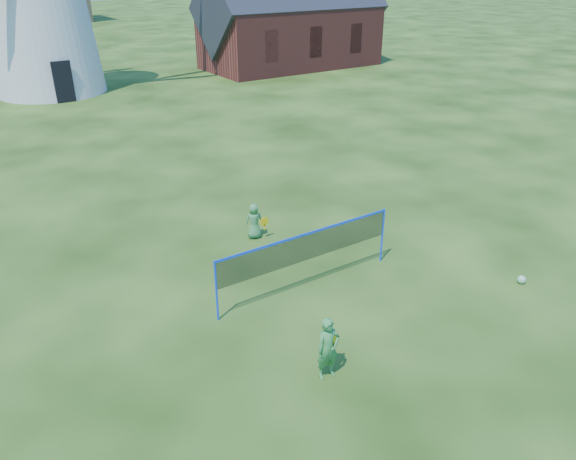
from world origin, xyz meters
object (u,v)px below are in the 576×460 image
(chapel, at_px, (291,23))
(player_boy, at_px, (254,221))
(badminton_net, at_px, (307,248))
(player_girl, at_px, (328,348))
(play_ball, at_px, (522,280))

(chapel, bearing_deg, player_boy, -126.18)
(badminton_net, bearing_deg, player_boy, 83.90)
(chapel, distance_m, player_girl, 35.19)
(badminton_net, xyz_separation_m, player_boy, (0.34, 3.13, -0.60))
(player_boy, relative_size, play_ball, 4.90)
(play_ball, bearing_deg, chapel, 66.54)
(player_boy, bearing_deg, badminton_net, 103.34)
(badminton_net, xyz_separation_m, play_ball, (4.69, -2.90, -1.03))
(badminton_net, height_order, play_ball, badminton_net)
(badminton_net, distance_m, play_ball, 5.61)
(chapel, xyz_separation_m, player_girl, (-19.05, -29.48, -2.52))
(chapel, height_order, player_boy, chapel)
(chapel, relative_size, badminton_net, 2.65)
(chapel, distance_m, player_boy, 29.16)
(chapel, xyz_separation_m, badminton_net, (-17.48, -26.58, -2.05))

